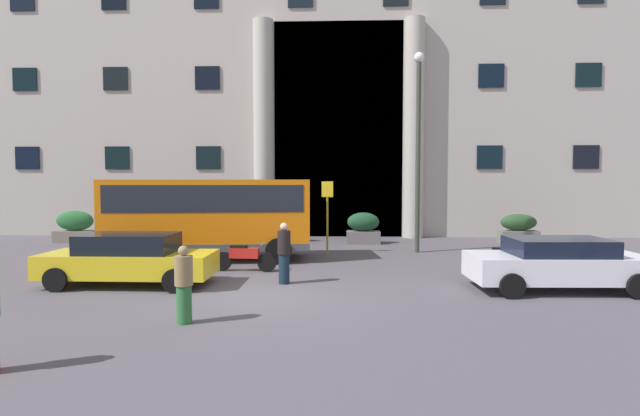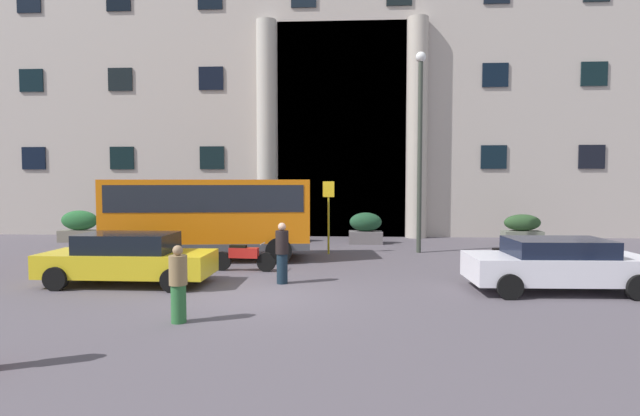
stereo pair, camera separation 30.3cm
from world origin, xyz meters
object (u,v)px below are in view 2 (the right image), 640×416
at_px(bus_stop_sign, 329,209).
at_px(lamppost_plaza_centre, 420,137).
at_px(hedge_planter_entrance_left, 80,227).
at_px(motorcycle_near_kerb, 135,255).
at_px(scooter_by_planter, 506,260).
at_px(hedge_planter_west, 366,229).
at_px(orange_minibus, 210,212).
at_px(pedestrian_man_crossing, 282,253).
at_px(hedge_planter_far_west, 279,225).
at_px(pedestrian_child_trailing, 178,284).
at_px(hedge_planter_far_east, 522,230).
at_px(parked_compact_extra, 557,264).
at_px(parked_hatchback_near, 128,258).
at_px(motorcycle_far_end, 242,257).

xyz_separation_m(bus_stop_sign, lamppost_plaza_centre, (3.54, 0.57, 2.81)).
bearing_deg(bus_stop_sign, lamppost_plaza_centre, 9.12).
relative_size(hedge_planter_entrance_left, motorcycle_near_kerb, 0.90).
bearing_deg(scooter_by_planter, hedge_planter_west, 120.98).
distance_m(orange_minibus, lamppost_plaza_centre, 8.51).
bearing_deg(pedestrian_man_crossing, hedge_planter_far_west, 31.97).
bearing_deg(motorcycle_near_kerb, hedge_planter_far_west, 48.60).
xyz_separation_m(bus_stop_sign, hedge_planter_west, (1.55, 3.22, -1.05)).
bearing_deg(scooter_by_planter, hedge_planter_far_west, 138.29).
relative_size(hedge_planter_entrance_left, pedestrian_child_trailing, 1.15).
xyz_separation_m(bus_stop_sign, pedestrian_man_crossing, (-1.07, -5.56, -0.88)).
height_order(hedge_planter_far_east, hedge_planter_west, hedge_planter_west).
height_order(orange_minibus, hedge_planter_entrance_left, orange_minibus).
bearing_deg(parked_compact_extra, pedestrian_man_crossing, 173.99).
relative_size(bus_stop_sign, hedge_planter_west, 1.88).
xyz_separation_m(hedge_planter_entrance_left, pedestrian_man_crossing, (10.62, -8.71, 0.14)).
distance_m(hedge_planter_far_east, hedge_planter_entrance_left, 20.20).
relative_size(motorcycle_near_kerb, lamppost_plaza_centre, 0.25).
bearing_deg(parked_compact_extra, lamppost_plaza_centre, 109.37).
distance_m(hedge_planter_far_east, pedestrian_child_trailing, 16.95).
xyz_separation_m(parked_hatchback_near, motorcycle_far_end, (2.69, 2.15, -0.26)).
xyz_separation_m(hedge_planter_entrance_left, motorcycle_far_end, (9.13, -6.92, -0.25)).
bearing_deg(hedge_planter_west, hedge_planter_far_east, 1.28).
distance_m(hedge_planter_far_east, parked_compact_extra, 9.80).
bearing_deg(parked_hatchback_near, hedge_planter_entrance_left, 125.78).
xyz_separation_m(hedge_planter_entrance_left, hedge_planter_far_west, (9.22, 0.56, 0.05)).
relative_size(hedge_planter_west, pedestrian_man_crossing, 0.89).
relative_size(motorcycle_far_end, pedestrian_man_crossing, 1.21).
bearing_deg(hedge_planter_far_west, orange_minibus, -108.32).
xyz_separation_m(hedge_planter_west, hedge_planter_entrance_left, (-13.23, -0.07, 0.03)).
bearing_deg(motorcycle_near_kerb, bus_stop_sign, 15.61).
relative_size(hedge_planter_far_east, motorcycle_near_kerb, 0.84).
relative_size(orange_minibus, hedge_planter_entrance_left, 4.07).
xyz_separation_m(hedge_planter_west, pedestrian_child_trailing, (-4.19, -12.61, 0.10)).
xyz_separation_m(hedge_planter_west, parked_compact_extra, (4.55, -9.34, 0.03)).
xyz_separation_m(hedge_planter_far_west, motorcycle_far_end, (-0.09, -7.48, -0.30)).
bearing_deg(motorcycle_far_end, hedge_planter_far_east, 37.90).
bearing_deg(parked_hatchback_near, hedge_planter_west, 53.76).
bearing_deg(parked_hatchback_near, orange_minibus, 77.07).
relative_size(hedge_planter_west, hedge_planter_entrance_left, 0.83).
xyz_separation_m(parked_hatchback_near, pedestrian_man_crossing, (4.18, 0.36, 0.13)).
relative_size(orange_minibus, pedestrian_child_trailing, 4.70).
bearing_deg(pedestrian_child_trailing, motorcycle_near_kerb, 59.77).
xyz_separation_m(bus_stop_sign, hedge_planter_far_east, (8.51, 3.37, -1.08)).
bearing_deg(lamppost_plaza_centre, bus_stop_sign, -170.88).
relative_size(orange_minibus, hedge_planter_west, 4.90).
bearing_deg(bus_stop_sign, hedge_planter_west, 64.30).
distance_m(parked_compact_extra, scooter_by_planter, 2.16).
xyz_separation_m(hedge_planter_far_east, parked_compact_extra, (-2.42, -9.49, 0.06)).
bearing_deg(motorcycle_far_end, hedge_planter_entrance_left, 147.88).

